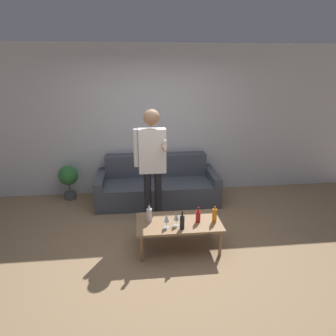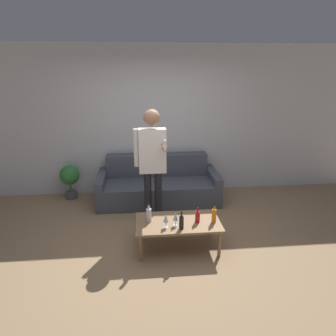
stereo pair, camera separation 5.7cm
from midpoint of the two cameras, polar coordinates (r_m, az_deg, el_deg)
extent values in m
plane|color=#997A56|center=(4.12, -0.79, -15.31)|extent=(16.00, 16.00, 0.00)
cube|color=silver|center=(5.56, -2.93, 8.79)|extent=(8.00, 0.06, 2.70)
cube|color=#474C56|center=(5.27, -2.21, -4.93)|extent=(1.84, 0.64, 0.38)
cube|color=#474C56|center=(5.61, -2.57, -1.23)|extent=(1.84, 0.25, 0.79)
cube|color=#474C56|center=(5.39, -12.91, -4.04)|extent=(0.14, 0.89, 0.53)
cube|color=#474C56|center=(5.51, 8.03, -3.24)|extent=(0.14, 0.89, 0.53)
cube|color=#8E6B47|center=(3.99, 1.62, -10.30)|extent=(1.10, 0.61, 0.03)
cylinder|color=#8E6B47|center=(3.84, -5.53, -15.02)|extent=(0.04, 0.04, 0.36)
cylinder|color=#8E6B47|center=(3.96, 9.51, -14.01)|extent=(0.04, 0.04, 0.36)
cylinder|color=#8E6B47|center=(4.27, -5.66, -11.23)|extent=(0.04, 0.04, 0.36)
cylinder|color=#8E6B47|center=(4.39, 7.72, -10.47)|extent=(0.04, 0.04, 0.36)
cylinder|color=orange|center=(3.97, 8.43, -8.96)|extent=(0.06, 0.06, 0.18)
cylinder|color=orange|center=(3.91, 8.52, -7.33)|extent=(0.02, 0.02, 0.07)
cylinder|color=black|center=(3.90, 8.54, -6.95)|extent=(0.03, 0.03, 0.01)
cylinder|color=silver|center=(3.95, -3.99, -8.95)|extent=(0.07, 0.07, 0.18)
cylinder|color=silver|center=(3.89, -4.04, -7.34)|extent=(0.03, 0.03, 0.07)
cylinder|color=black|center=(3.88, -4.04, -6.96)|extent=(0.03, 0.03, 0.01)
cylinder|color=#B21E1E|center=(3.94, 5.33, -9.24)|extent=(0.06, 0.06, 0.15)
cylinder|color=#B21E1E|center=(3.89, 5.38, -7.86)|extent=(0.02, 0.02, 0.06)
cylinder|color=black|center=(3.88, 5.39, -7.55)|extent=(0.03, 0.03, 0.01)
cylinder|color=black|center=(3.78, 2.28, -10.36)|extent=(0.06, 0.06, 0.17)
cylinder|color=black|center=(3.72, 2.30, -8.79)|extent=(0.02, 0.02, 0.07)
cylinder|color=black|center=(3.71, 2.31, -8.42)|extent=(0.03, 0.03, 0.01)
cylinder|color=silver|center=(3.88, 1.14, -10.85)|extent=(0.06, 0.06, 0.01)
cylinder|color=silver|center=(3.86, 1.14, -10.33)|extent=(0.01, 0.01, 0.08)
cone|color=silver|center=(3.82, 1.15, -9.14)|extent=(0.07, 0.07, 0.10)
cylinder|color=silver|center=(3.84, -0.76, -11.22)|extent=(0.06, 0.06, 0.01)
cylinder|color=silver|center=(3.82, -0.76, -10.68)|extent=(0.01, 0.01, 0.08)
cone|color=silver|center=(3.77, -0.76, -9.47)|extent=(0.07, 0.07, 0.11)
cylinder|color=#232328|center=(4.52, -4.21, -5.89)|extent=(0.11, 0.11, 0.85)
cylinder|color=#232328|center=(4.53, -2.24, -5.81)|extent=(0.11, 0.11, 0.85)
cube|color=white|center=(4.27, -3.40, 3.29)|extent=(0.39, 0.17, 0.64)
sphere|color=#9E7556|center=(4.17, -3.53, 9.55)|extent=(0.23, 0.23, 0.23)
cylinder|color=white|center=(4.25, -6.51, 3.80)|extent=(0.07, 0.07, 0.54)
cylinder|color=#9E7556|center=(4.12, -1.16, 4.13)|extent=(0.07, 0.28, 0.07)
cube|color=white|center=(3.95, -0.95, 4.37)|extent=(0.03, 0.03, 0.14)
cylinder|color=#4C4C51|center=(5.82, -18.35, -4.99)|extent=(0.21, 0.21, 0.12)
cylinder|color=#476B38|center=(5.76, -18.52, -3.48)|extent=(0.03, 0.03, 0.21)
sphere|color=#337A38|center=(5.68, -18.75, -1.35)|extent=(0.35, 0.35, 0.35)
camera|label=1|loc=(0.03, -90.39, -0.13)|focal=32.00mm
camera|label=2|loc=(0.03, 89.61, 0.13)|focal=32.00mm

